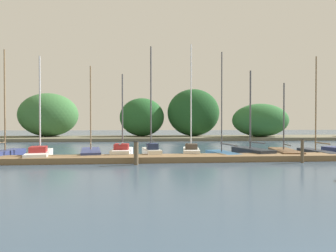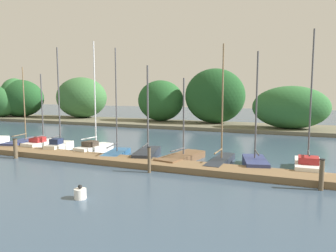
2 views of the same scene
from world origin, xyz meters
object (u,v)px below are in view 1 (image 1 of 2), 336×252
Objects in this scene: sailboat_7 at (251,151)px; sailboat_8 at (284,152)px; sailboat_0 at (4,154)px; sailboat_6 at (222,152)px; sailboat_5 at (191,150)px; mooring_piling_1 at (136,153)px; mooring_piling_2 at (302,151)px; sailboat_2 at (91,152)px; sailboat_9 at (317,151)px; sailboat_3 at (122,151)px; sailboat_4 at (151,150)px; sailboat_1 at (40,153)px.

sailboat_7 is 1.16× the size of sailboat_8.
sailboat_6 is (14.30, 0.30, -0.09)m from sailboat_0.
sailboat_5 is 5.15m from mooring_piling_1.
mooring_piling_2 is at bearing -112.51° from sailboat_5.
sailboat_8 is (13.72, -0.44, -0.04)m from sailboat_2.
sailboat_8 is 0.73× the size of sailboat_9.
sailboat_6 is 4.65m from sailboat_8.
mooring_piling_1 is (1.07, -3.46, 0.28)m from sailboat_3.
mooring_piling_2 is at bearing -166.89° from sailboat_7.
sailboat_3 is at bearing 99.09° from sailboat_5.
sailboat_7 is at bearing -88.02° from sailboat_3.
sailboat_0 is 1.12× the size of sailboat_2.
sailboat_6 is 5.08× the size of mooring_piling_2.
sailboat_6 is (4.91, -0.03, -0.19)m from sailboat_4.
sailboat_5 is 1.10× the size of sailboat_9.
mooring_piling_2 is at bearing -118.78° from sailboat_4.
sailboat_5 reaches higher than sailboat_1.
sailboat_2 is 4.25m from sailboat_4.
sailboat_5 is at bearing 149.71° from mooring_piling_2.
sailboat_3 reaches higher than mooring_piling_1.
sailboat_8 is (4.63, 0.34, -0.04)m from sailboat_6.
sailboat_2 is 13.73m from sailboat_8.
sailboat_3 is (5.23, 0.61, 0.02)m from sailboat_1.
sailboat_3 is 0.79× the size of sailboat_6.
sailboat_4 is at bearing 106.51° from sailboat_5.
sailboat_4 is at bearing -97.14° from sailboat_3.
sailboat_1 is 19.22m from sailboat_9.
sailboat_4 is at bearing -77.27° from sailboat_0.
sailboat_9 is 13.37m from mooring_piling_1.
sailboat_6 reaches higher than mooring_piling_2.
sailboat_9 is (4.91, 0.02, -0.04)m from sailboat_7.
sailboat_6 is 1.01× the size of sailboat_9.
sailboat_1 reaches higher than sailboat_8.
sailboat_5 is at bearing -104.17° from sailboat_2.
mooring_piling_1 is at bearing 99.13° from sailboat_7.
sailboat_8 is (16.75, 0.60, -0.11)m from sailboat_1.
sailboat_1 is at bearing -78.24° from sailboat_0.
sailboat_6 is at bearing 142.09° from mooring_piling_2.
sailboat_8 is (2.45, -0.00, -0.09)m from sailboat_7.
sailboat_1 is 14.31m from sailboat_7.
sailboat_9 is at bearing -77.52° from sailboat_0.
sailboat_3 is at bearing -97.08° from sailboat_1.
sailboat_4 is at bearing 78.33° from sailboat_7.
sailboat_0 is 8.95m from mooring_piling_1.
sailboat_6 reaches higher than sailboat_2.
sailboat_9 is (21.40, 0.66, -0.07)m from sailboat_0.
sailboat_0 reaches higher than mooring_piling_2.
sailboat_5 is (12.20, 0.76, 0.04)m from sailboat_0.
sailboat_1 reaches higher than sailboat_3.
sailboat_4 is 1.04× the size of sailboat_6.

